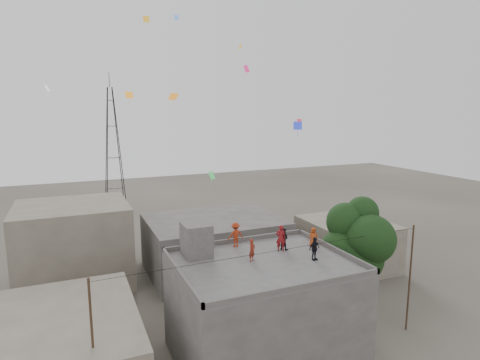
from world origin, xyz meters
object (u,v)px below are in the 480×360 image
object	(u,v)px
stair_head_box	(196,240)
person_dark_adult	(314,249)
transmission_tower	(113,151)
person_red_adult	(281,238)
tree	(358,243)

from	to	relation	value
stair_head_box	person_dark_adult	xyz separation A→B (m)	(6.14, -3.43, -0.30)
transmission_tower	person_red_adult	xyz separation A→B (m)	(5.87, -38.71, -2.13)
person_red_adult	person_dark_adult	distance (m)	2.38
tree	transmission_tower	bearing A→B (deg)	106.09
person_red_adult	person_dark_adult	size ratio (longest dim) A/B	1.21
transmission_tower	tree	bearing A→B (deg)	-73.91
stair_head_box	transmission_tower	xyz separation A→B (m)	(-0.80, 37.40, 1.97)
stair_head_box	transmission_tower	distance (m)	37.46
stair_head_box	tree	distance (m)	10.80
tree	transmission_tower	world-z (taller)	transmission_tower
stair_head_box	transmission_tower	bearing A→B (deg)	91.23
tree	person_dark_adult	world-z (taller)	tree
transmission_tower	stair_head_box	bearing A→B (deg)	-88.77
stair_head_box	person_red_adult	size ratio (longest dim) A/B	1.19
person_red_adult	stair_head_box	bearing A→B (deg)	11.33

